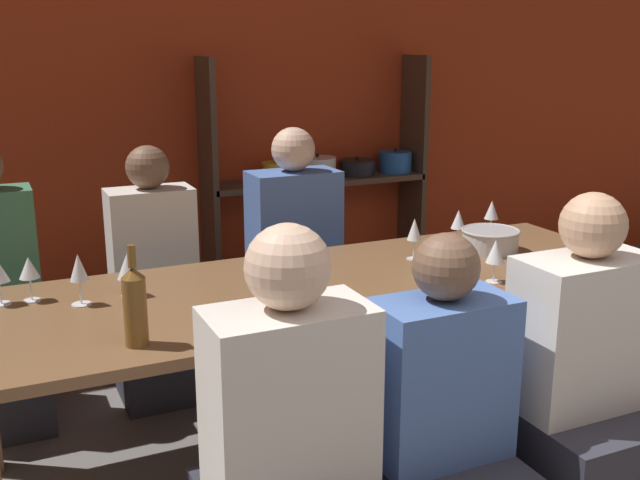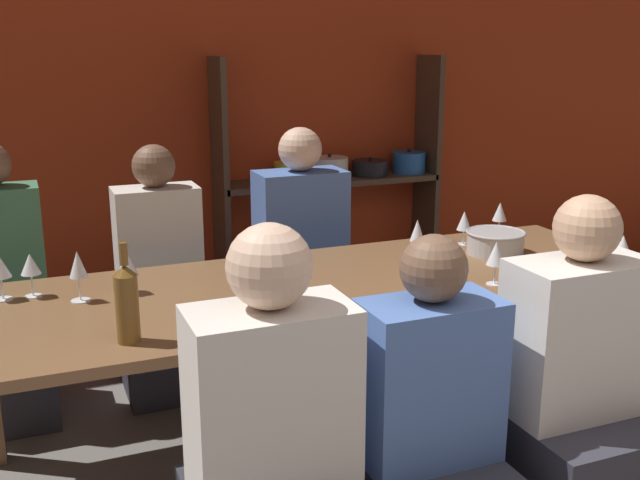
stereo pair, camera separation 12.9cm
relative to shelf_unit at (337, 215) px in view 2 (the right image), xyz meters
The scene contains 19 objects.
wall_back_red 1.01m from the shelf_unit, 162.20° to the left, with size 8.80×0.06×2.70m.
shelf_unit is the anchor object (origin of this frame).
dining_table 1.86m from the shelf_unit, 114.36° to the right, with size 2.76×0.97×0.73m.
mixing_bowl 1.59m from the shelf_unit, 86.57° to the right, with size 0.27×0.27×0.10m.
wine_bottle_green 2.58m from the shelf_unit, 128.37° to the right, with size 0.07×0.07×0.33m.
wine_glass_white_a 1.42m from the shelf_unit, 88.34° to the right, with size 0.07×0.07×0.16m.
wine_glass_white_b 2.17m from the shelf_unit, 135.00° to the right, with size 0.08×0.08×0.17m.
wine_glass_white_c 1.99m from the shelf_unit, 95.09° to the right, with size 0.07×0.07×0.17m.
wine_glass_red_a 2.06m from the shelf_unit, 77.93° to the right, with size 0.07×0.07×0.15m.
wine_glass_white_d 2.36m from the shelf_unit, 142.48° to the right, with size 0.07×0.07×0.17m.
wine_glass_white_e 2.32m from the shelf_unit, 137.68° to the right, with size 0.07×0.07×0.19m.
wine_glass_red_b 2.44m from the shelf_unit, 144.08° to the right, with size 0.08×0.08×0.17m.
wine_glass_red_c 1.60m from the shelf_unit, 100.68° to the right, with size 0.06×0.06×0.18m.
wine_glass_red_d 1.35m from the shelf_unit, 75.79° to the right, with size 0.07×0.07×0.16m.
person_far_a 1.56m from the shelf_unit, 146.34° to the right, with size 0.39×0.49×1.21m.
person_near_b 2.57m from the shelf_unit, 96.16° to the right, with size 0.45×0.56×1.21m.
person_far_b 1.02m from the shelf_unit, 124.01° to the right, with size 0.45×0.56×1.25m.
person_near_c 2.65m from the shelf_unit, 107.44° to the right, with size 0.42×0.52×1.13m.
person_far_c 2.18m from the shelf_unit, 155.95° to the right, with size 0.38×0.48×1.26m.
Camera 2 is at (-1.24, -0.67, 1.65)m, focal length 42.00 mm.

